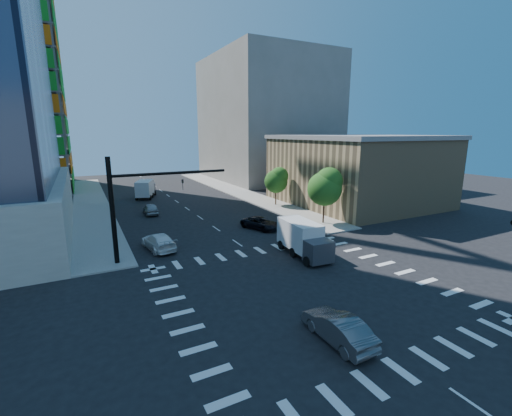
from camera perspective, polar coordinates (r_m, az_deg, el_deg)
ground at (r=25.43m, az=8.38°, el=-13.39°), size 160.00×160.00×0.00m
road_markings at (r=25.43m, az=8.38°, el=-13.38°), size 20.00×20.00×0.01m
sidewalk_ne at (r=64.93m, az=-3.23°, el=2.78°), size 5.00×60.00×0.15m
sidewalk_nw at (r=59.47m, az=-25.78°, el=0.63°), size 5.00×60.00×0.15m
commercial_building at (r=56.18m, az=16.34°, el=6.16°), size 20.50×22.50×10.60m
bg_building_ne at (r=83.95m, az=1.65°, el=14.54°), size 24.00×30.00×28.00m
signal_mast_nw at (r=30.66m, az=-20.15°, el=1.30°), size 10.20×0.40×9.00m
tree_south at (r=42.11m, az=11.59°, el=3.57°), size 4.16×4.16×6.82m
tree_north at (r=52.14m, az=3.53°, el=4.72°), size 3.54×3.52×5.78m
car_nb_far at (r=39.92m, az=0.76°, el=-2.55°), size 3.95×5.35×1.35m
car_sb_near at (r=34.37m, az=-15.95°, el=-5.39°), size 2.86×5.56×1.54m
car_sb_mid at (r=49.22m, az=-17.15°, el=-0.14°), size 1.92×4.40×1.48m
car_sb_cross at (r=19.98m, az=13.50°, el=-18.86°), size 1.62×4.66×1.53m
box_truck_near at (r=31.38m, az=8.15°, el=-5.62°), size 2.87×5.99×3.06m
box_truck_far at (r=61.88m, az=-17.86°, el=2.90°), size 4.35×6.29×3.04m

